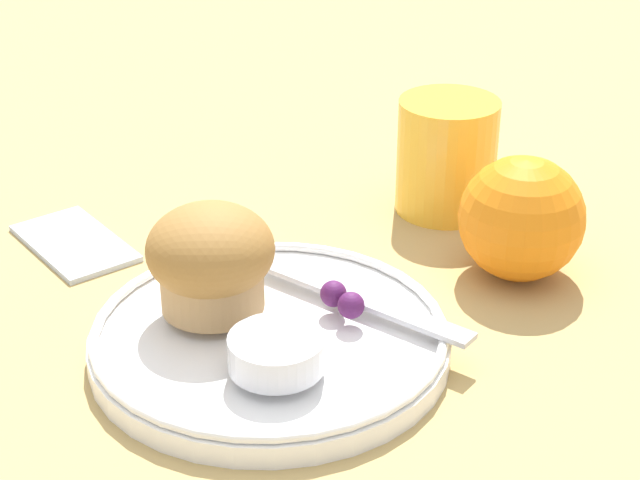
{
  "coord_description": "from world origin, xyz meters",
  "views": [
    {
      "loc": [
        0.44,
        -0.32,
        0.36
      ],
      "look_at": [
        -0.02,
        0.03,
        0.06
      ],
      "focal_mm": 60.0,
      "sensor_mm": 36.0,
      "label": 1
    }
  ],
  "objects": [
    {
      "name": "ground_plane",
      "position": [
        0.0,
        0.0,
        0.0
      ],
      "size": [
        3.0,
        3.0,
        0.0
      ],
      "primitive_type": "plane",
      "color": "tan"
    },
    {
      "name": "plate",
      "position": [
        -0.01,
        -0.02,
        0.01
      ],
      "size": [
        0.22,
        0.22,
        0.02
      ],
      "color": "white",
      "rests_on": "ground_plane"
    },
    {
      "name": "muffin",
      "position": [
        -0.04,
        -0.03,
        0.05
      ],
      "size": [
        0.08,
        0.08,
        0.07
      ],
      "color": "tan",
      "rests_on": "plate"
    },
    {
      "name": "cream_ramekin",
      "position": [
        0.03,
        -0.04,
        0.03
      ],
      "size": [
        0.05,
        0.05,
        0.02
      ],
      "color": "silver",
      "rests_on": "plate"
    },
    {
      "name": "berry_pair",
      "position": [
        0.01,
        0.03,
        0.03
      ],
      "size": [
        0.03,
        0.02,
        0.02
      ],
      "color": "#4C194C",
      "rests_on": "plate"
    },
    {
      "name": "butter_knife",
      "position": [
        0.0,
        0.04,
        0.02
      ],
      "size": [
        0.17,
        0.06,
        0.0
      ],
      "rotation": [
        0.0,
        0.0,
        0.27
      ],
      "color": "#B7B7BC",
      "rests_on": "plate"
    },
    {
      "name": "orange_fruit",
      "position": [
        0.02,
        0.17,
        0.04
      ],
      "size": [
        0.08,
        0.08,
        0.08
      ],
      "color": "orange",
      "rests_on": "ground_plane"
    },
    {
      "name": "juice_glass",
      "position": [
        -0.09,
        0.2,
        0.04
      ],
      "size": [
        0.07,
        0.07,
        0.09
      ],
      "color": "gold",
      "rests_on": "ground_plane"
    },
    {
      "name": "folded_napkin",
      "position": [
        -0.2,
        -0.05,
        0.0
      ],
      "size": [
        0.1,
        0.06,
        0.01
      ],
      "color": "#B2BCCC",
      "rests_on": "ground_plane"
    }
  ]
}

